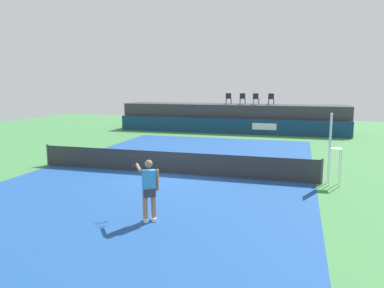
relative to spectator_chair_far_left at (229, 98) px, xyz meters
name	(u,v)px	position (x,y,z in m)	size (l,w,h in m)	color
ground_plane	(190,160)	(0.33, -12.25, -2.69)	(48.00, 48.00, 0.00)	#3D7A42
court_inner	(171,173)	(0.33, -15.25, -2.69)	(12.00, 22.00, 0.00)	#1C478C
sponsor_wall	(228,126)	(0.34, -1.75, -2.09)	(18.00, 0.22, 1.20)	navy
spectator_platform	(232,118)	(0.33, 0.05, -1.59)	(18.00, 2.80, 2.20)	#38383D
spectator_chair_far_left	(229,98)	(0.00, 0.00, 0.00)	(0.47, 0.47, 0.89)	#1E232D
spectator_chair_left	(243,98)	(1.15, -0.03, 0.00)	(0.47, 0.47, 0.89)	#1E232D
spectator_chair_center	(256,98)	(2.21, -0.07, 0.00)	(0.48, 0.48, 0.89)	#1E232D
spectator_chair_right	(271,98)	(3.40, -0.01, 0.00)	(0.44, 0.44, 0.89)	#1E232D
umpire_chair	(333,144)	(6.86, -15.25, -1.11)	(0.47, 0.47, 2.76)	white
tennis_net	(170,163)	(0.33, -15.25, -2.22)	(12.40, 0.02, 0.95)	#2D2D2D
net_post_near	(48,155)	(-5.87, -15.25, -2.19)	(0.10, 0.10, 1.00)	#4C4C51
net_post_far	(322,171)	(6.53, -15.25, -2.19)	(0.10, 0.10, 1.00)	#4C4C51
tennis_player	(149,188)	(1.62, -20.75, -1.73)	(1.12, 0.99, 1.77)	white
tennis_ball	(198,165)	(1.08, -13.49, -2.66)	(0.07, 0.07, 0.07)	#D8EA33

